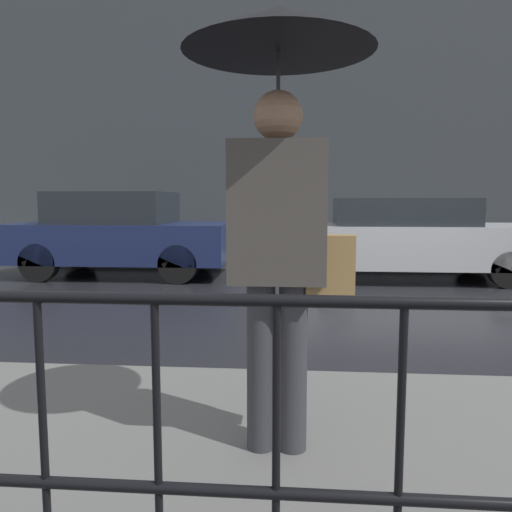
{
  "coord_description": "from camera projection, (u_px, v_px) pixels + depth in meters",
  "views": [
    {
      "loc": [
        -1.66,
        -6.96,
        1.43
      ],
      "look_at": [
        -1.97,
        -3.24,
        1.01
      ],
      "focal_mm": 35.0,
      "sensor_mm": 36.0,
      "label": 1
    }
  ],
  "objects": [
    {
      "name": "car_navy",
      "position": [
        121.0,
        234.0,
        9.37
      ],
      "size": [
        3.99,
        1.87,
        1.57
      ],
      "color": "#19234C",
      "rests_on": "ground_plane"
    },
    {
      "name": "car_silver",
      "position": [
        408.0,
        238.0,
        8.94
      ],
      "size": [
        4.44,
        1.84,
        1.46
      ],
      "color": "#B2B5BA",
      "rests_on": "ground_plane"
    },
    {
      "name": "ground_plane",
      "position": [
        416.0,
        303.0,
        6.92
      ],
      "size": [
        80.0,
        80.0,
        0.0
      ],
      "primitive_type": "plane",
      "color": "black"
    },
    {
      "name": "sidewalk_far",
      "position": [
        371.0,
        261.0,
        11.17
      ],
      "size": [
        28.0,
        2.07,
        0.13
      ],
      "color": "#60605E",
      "rests_on": "ground_plane"
    },
    {
      "name": "pedestrian",
      "position": [
        279.0,
        130.0,
        2.43
      ],
      "size": [
        0.93,
        0.93,
        2.21
      ],
      "color": "#333338",
      "rests_on": "sidewalk_near"
    },
    {
      "name": "lane_marking",
      "position": [
        416.0,
        303.0,
        6.92
      ],
      "size": [
        25.2,
        0.12,
        0.01
      ],
      "color": "gold",
      "rests_on": "ground_plane"
    },
    {
      "name": "building_storefront",
      "position": [
        367.0,
        125.0,
        11.99
      ],
      "size": [
        28.0,
        0.3,
        6.45
      ],
      "color": "#383D42",
      "rests_on": "ground_plane"
    }
  ]
}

